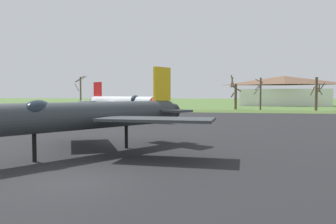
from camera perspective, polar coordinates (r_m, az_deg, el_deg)
ground_plane at (r=13.56m, az=-16.08°, el=-11.53°), size 600.00×600.00×0.00m
asphalt_apron at (r=31.53m, az=-0.24°, el=-3.13°), size 104.91×63.59×0.05m
grass_verge_strip at (r=68.91m, az=5.75°, el=0.15°), size 164.91×12.00×0.06m
jet_fighter_front_left at (r=44.90m, az=-7.80°, el=1.68°), size 14.87×12.76×5.27m
jet_fighter_front_right at (r=18.95m, az=-14.53°, el=-0.56°), size 12.33×14.38×5.27m
bare_tree_far_left at (r=86.25m, az=-14.77°, el=3.51°), size 2.69×3.23×8.27m
bare_tree_left_of_center at (r=79.12m, az=11.38°, el=3.20°), size 2.52×2.56×8.03m
bare_tree_center at (r=78.26m, az=15.52°, el=3.28°), size 2.13×2.75×7.29m
bare_tree_right_of_center at (r=77.92m, az=24.11°, el=2.99°), size 2.75×2.69×7.16m
visitor_building at (r=109.72m, az=19.21°, el=3.39°), size 28.48×13.74×9.26m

